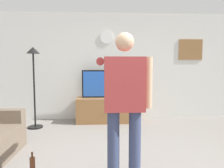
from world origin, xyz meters
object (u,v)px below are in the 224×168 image
floor_lamp (34,70)px  beverage_bottle (33,166)px  tv_stand (107,110)px  person_standing_nearer_lamp (124,99)px  television (107,84)px  framed_picture (190,50)px  wall_clock (106,37)px

floor_lamp → beverage_bottle: bearing=-73.7°
tv_stand → person_standing_nearer_lamp: bearing=-87.5°
television → beverage_bottle: 2.83m
television → beverage_bottle: television is taller
floor_lamp → person_standing_nearer_lamp: 2.85m
television → framed_picture: bearing=6.5°
wall_clock → beverage_bottle: bearing=-110.0°
framed_picture → beverage_bottle: (-3.18, -2.76, -1.67)m
framed_picture → television: bearing=-173.5°
framed_picture → person_standing_nearer_lamp: size_ratio=0.35×
television → person_standing_nearer_lamp: size_ratio=0.70×
wall_clock → person_standing_nearer_lamp: 3.17m
person_standing_nearer_lamp → beverage_bottle: size_ratio=5.84×
beverage_bottle → framed_picture: bearing=40.9°
floor_lamp → beverage_bottle: size_ratio=5.96×
tv_stand → floor_lamp: size_ratio=0.83×
floor_lamp → beverage_bottle: (0.60, -2.04, -1.15)m
tv_stand → television: television is taller
wall_clock → person_standing_nearer_lamp: (0.12, -2.97, -1.09)m
framed_picture → beverage_bottle: bearing=-139.1°
floor_lamp → person_standing_nearer_lamp: (1.72, -2.25, -0.28)m
wall_clock → beverage_bottle: wall_clock is taller
television → wall_clock: bearing=90.0°
tv_stand → wall_clock: (0.00, 0.29, 1.79)m
tv_stand → floor_lamp: (-1.60, -0.43, 0.97)m
wall_clock → television: bearing=-90.0°
tv_stand → television: (0.00, 0.05, 0.63)m
person_standing_nearer_lamp → beverage_bottle: person_standing_nearer_lamp is taller
tv_stand → beverage_bottle: (-1.01, -2.47, -0.18)m
tv_stand → framed_picture: (2.18, 0.30, 1.49)m
floor_lamp → person_standing_nearer_lamp: bearing=-52.6°
beverage_bottle → floor_lamp: bearing=106.3°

